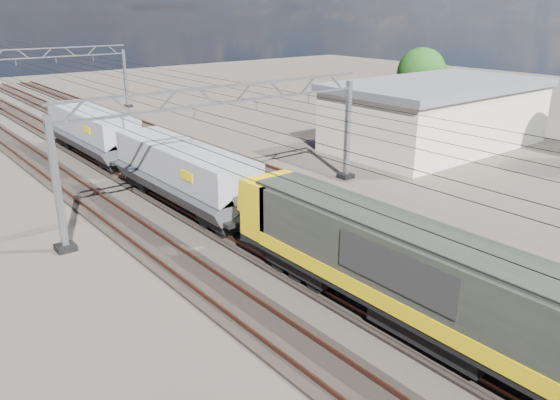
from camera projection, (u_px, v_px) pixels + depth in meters
ground at (272, 228)px, 28.99m from camera, size 160.00×160.00×0.00m
track_outer_west at (170, 257)px, 25.45m from camera, size 2.60×140.00×0.30m
track_loco at (241, 236)px, 27.79m from camera, size 2.60×140.00×0.30m
track_inner_east at (300, 218)px, 30.14m from camera, size 2.60×140.00×0.30m
track_outer_east at (351, 203)px, 32.48m from camera, size 2.60×140.00×0.30m
catenary_gantry_mid at (228, 143)px, 30.64m from camera, size 19.90×0.90×7.11m
catenary_gantry_far at (39, 80)px, 57.20m from camera, size 19.90×0.90×7.11m
overhead_wires at (191, 101)px, 32.97m from camera, size 12.03×140.00×0.53m
locomotive at (442, 285)px, 18.23m from camera, size 2.76×21.10×3.62m
hopper_wagon_lead at (183, 171)px, 31.32m from camera, size 3.38×13.00×3.25m
hopper_wagon_mid at (92, 130)px, 41.79m from camera, size 3.38×13.00×3.25m
industrial_shed at (437, 114)px, 45.41m from camera, size 18.60×10.60×5.40m
tree_far at (425, 74)px, 55.38m from camera, size 5.39×4.99×7.33m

